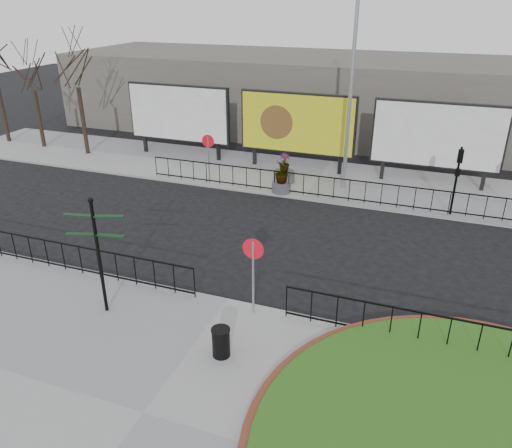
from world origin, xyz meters
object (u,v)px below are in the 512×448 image
at_px(billboard_mid, 297,124).
at_px(planter_a, 284,173).
at_px(lamp_post, 351,91).
at_px(planter_b, 281,180).
at_px(litter_bin, 221,342).
at_px(fingerpost_sign, 97,245).

height_order(billboard_mid, planter_a, billboard_mid).
bearing_deg(lamp_post, planter_a, -176.36).
height_order(billboard_mid, planter_b, billboard_mid).
xyz_separation_m(lamp_post, litter_bin, (-0.62, -13.54, -4.28)).
bearing_deg(billboard_mid, planter_b, -85.20).
distance_m(fingerpost_sign, litter_bin, 4.54).
relative_size(billboard_mid, planter_b, 3.97).
distance_m(billboard_mid, lamp_post, 4.23).
relative_size(fingerpost_sign, planter_b, 2.36).
bearing_deg(planter_a, litter_bin, -79.85).
xyz_separation_m(billboard_mid, planter_b, (0.30, -3.57, -1.85)).
distance_m(litter_bin, planter_b, 12.13).
distance_m(lamp_post, planter_a, 5.19).
bearing_deg(lamp_post, fingerpost_sign, -110.20).
bearing_deg(planter_b, litter_bin, -80.07).
bearing_deg(planter_a, planter_b, -77.98).
bearing_deg(planter_a, fingerpost_sign, -97.73).
relative_size(lamp_post, planter_a, 6.27).
xyz_separation_m(fingerpost_sign, planter_b, (2.02, 11.24, -1.60)).
xyz_separation_m(fingerpost_sign, litter_bin, (4.11, -0.71, -1.80)).
xyz_separation_m(billboard_mid, fingerpost_sign, (-1.72, -14.81, -0.25)).
bearing_deg(planter_b, fingerpost_sign, -100.18).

